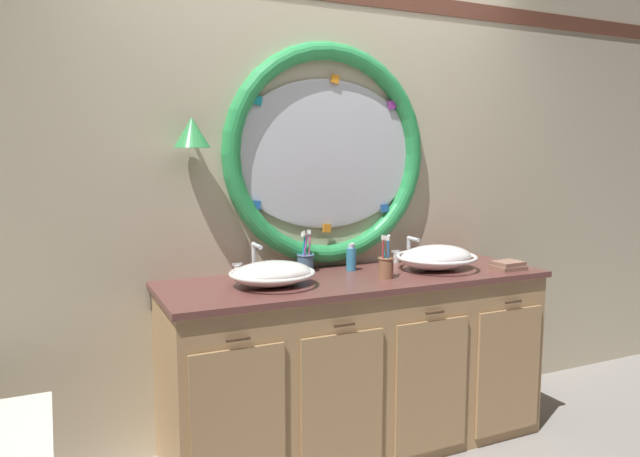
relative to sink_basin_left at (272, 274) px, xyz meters
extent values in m
cube|color=beige|center=(0.39, 0.38, 0.36)|extent=(6.40, 0.08, 2.60)
ellipsoid|color=silver|center=(0.44, 0.32, 0.55)|extent=(1.07, 0.02, 0.79)
torus|color=green|center=(0.44, 0.32, 0.55)|extent=(1.17, 0.10, 1.17)
cube|color=#2866B7|center=(0.97, 0.31, 0.51)|extent=(0.05, 0.01, 0.05)
cube|color=purple|center=(0.82, 0.31, 0.82)|extent=(0.05, 0.01, 0.05)
cube|color=orange|center=(0.47, 0.31, 0.94)|extent=(0.05, 0.01, 0.05)
cube|color=teal|center=(0.05, 0.31, 0.81)|extent=(0.05, 0.01, 0.05)
cube|color=yellow|center=(-0.09, 0.31, 0.57)|extent=(0.05, 0.01, 0.05)
cube|color=#2866B7|center=(0.03, 0.31, 0.29)|extent=(0.05, 0.01, 0.05)
cube|color=orange|center=(0.43, 0.31, 0.15)|extent=(0.05, 0.01, 0.05)
cube|color=#2866B7|center=(0.79, 0.31, 0.25)|extent=(0.05, 0.01, 0.05)
cylinder|color=#4C3823|center=(-0.30, 0.29, 0.67)|extent=(0.02, 0.09, 0.02)
cone|color=green|center=(-0.30, 0.24, 0.65)|extent=(0.17, 0.17, 0.14)
cube|color=tan|center=(0.46, 0.03, -0.52)|extent=(1.92, 0.61, 0.86)
cube|color=brown|center=(0.46, 0.03, -0.07)|extent=(1.95, 0.65, 0.03)
cube|color=brown|center=(0.46, 0.33, -0.15)|extent=(1.92, 0.02, 0.11)
cube|color=tan|center=(-0.26, -0.29, -0.56)|extent=(0.40, 0.02, 0.65)
cylinder|color=#422D1E|center=(-0.26, -0.30, -0.19)|extent=(0.10, 0.01, 0.01)
cube|color=tan|center=(0.22, -0.29, -0.56)|extent=(0.40, 0.02, 0.65)
cylinder|color=#422D1E|center=(0.22, -0.30, -0.19)|extent=(0.10, 0.01, 0.01)
cube|color=tan|center=(0.70, -0.29, -0.56)|extent=(0.40, 0.02, 0.65)
cylinder|color=#422D1E|center=(0.70, -0.30, -0.19)|extent=(0.10, 0.01, 0.01)
cube|color=tan|center=(1.18, -0.29, -0.56)|extent=(0.40, 0.02, 0.65)
cylinder|color=#422D1E|center=(1.18, -0.30, -0.19)|extent=(0.10, 0.01, 0.01)
ellipsoid|color=white|center=(0.00, 0.00, 0.00)|extent=(0.38, 0.27, 0.12)
torus|color=white|center=(0.00, 0.00, 0.00)|extent=(0.40, 0.40, 0.02)
cylinder|color=silver|center=(0.00, 0.00, 0.00)|extent=(0.03, 0.03, 0.01)
ellipsoid|color=white|center=(0.92, 0.00, 0.01)|extent=(0.41, 0.29, 0.13)
torus|color=white|center=(0.92, 0.00, 0.01)|extent=(0.43, 0.43, 0.02)
cylinder|color=silver|center=(0.92, 0.00, 0.01)|extent=(0.03, 0.03, 0.01)
cylinder|color=silver|center=(0.00, 0.26, -0.05)|extent=(0.05, 0.05, 0.02)
cylinder|color=silver|center=(0.00, 0.26, 0.03)|extent=(0.02, 0.02, 0.14)
sphere|color=silver|center=(0.00, 0.26, 0.10)|extent=(0.03, 0.03, 0.03)
cylinder|color=silver|center=(0.00, 0.21, 0.10)|extent=(0.02, 0.10, 0.02)
cylinder|color=silver|center=(-0.09, 0.26, -0.03)|extent=(0.04, 0.04, 0.06)
cylinder|color=silver|center=(0.09, 0.26, -0.03)|extent=(0.04, 0.04, 0.06)
cube|color=silver|center=(-0.09, 0.26, 0.01)|extent=(0.05, 0.01, 0.01)
cube|color=silver|center=(0.09, 0.26, 0.01)|extent=(0.05, 0.01, 0.01)
cylinder|color=silver|center=(0.92, 0.26, -0.05)|extent=(0.05, 0.05, 0.02)
cylinder|color=silver|center=(0.92, 0.26, 0.02)|extent=(0.02, 0.02, 0.11)
sphere|color=silver|center=(0.92, 0.26, 0.08)|extent=(0.03, 0.03, 0.03)
cylinder|color=silver|center=(0.92, 0.22, 0.08)|extent=(0.02, 0.09, 0.02)
cylinder|color=silver|center=(0.84, 0.26, -0.03)|extent=(0.04, 0.04, 0.06)
cylinder|color=silver|center=(1.01, 0.26, -0.03)|extent=(0.04, 0.04, 0.06)
cube|color=silver|center=(0.84, 0.26, 0.01)|extent=(0.05, 0.01, 0.01)
cube|color=silver|center=(1.01, 0.26, 0.01)|extent=(0.05, 0.01, 0.01)
cylinder|color=slate|center=(0.27, 0.24, -0.01)|extent=(0.08, 0.08, 0.09)
torus|color=slate|center=(0.27, 0.24, 0.03)|extent=(0.09, 0.09, 0.01)
cylinder|color=pink|center=(0.29, 0.24, 0.05)|extent=(0.02, 0.01, 0.18)
cube|color=white|center=(0.29, 0.24, 0.15)|extent=(0.02, 0.02, 0.02)
cylinder|color=#19ADB2|center=(0.26, 0.25, 0.04)|extent=(0.03, 0.01, 0.17)
cube|color=white|center=(0.26, 0.25, 0.14)|extent=(0.02, 0.02, 0.02)
cylinder|color=purple|center=(0.26, 0.23, 0.04)|extent=(0.04, 0.01, 0.18)
cube|color=white|center=(0.26, 0.23, 0.15)|extent=(0.02, 0.02, 0.02)
cylinder|color=#996647|center=(0.57, -0.07, -0.01)|extent=(0.07, 0.07, 0.10)
torus|color=#996647|center=(0.57, -0.07, 0.04)|extent=(0.08, 0.08, 0.01)
cylinder|color=#19ADB2|center=(0.58, -0.07, 0.04)|extent=(0.01, 0.03, 0.18)
cube|color=white|center=(0.58, -0.07, 0.14)|extent=(0.02, 0.02, 0.02)
cylinder|color=#19ADB2|center=(0.57, -0.06, 0.04)|extent=(0.03, 0.02, 0.17)
cube|color=white|center=(0.57, -0.06, 0.14)|extent=(0.02, 0.02, 0.02)
cylinder|color=#E0383D|center=(0.55, -0.07, 0.04)|extent=(0.02, 0.03, 0.18)
cube|color=white|center=(0.55, -0.07, 0.15)|extent=(0.02, 0.02, 0.02)
cylinder|color=blue|center=(0.57, -0.09, 0.04)|extent=(0.02, 0.02, 0.18)
cube|color=white|center=(0.57, -0.09, 0.14)|extent=(0.02, 0.02, 0.02)
cylinder|color=#388EBC|center=(0.50, 0.17, 0.00)|extent=(0.05, 0.05, 0.12)
cylinder|color=silver|center=(0.50, 0.17, 0.07)|extent=(0.03, 0.03, 0.02)
cylinder|color=silver|center=(0.50, 0.15, 0.08)|extent=(0.01, 0.04, 0.01)
cube|color=#936B56|center=(1.27, -0.16, -0.05)|extent=(0.16, 0.13, 0.02)
cube|color=#936B56|center=(1.27, -0.16, -0.03)|extent=(0.15, 0.12, 0.02)
camera|label=1|loc=(-0.92, -2.50, 0.54)|focal=32.92mm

